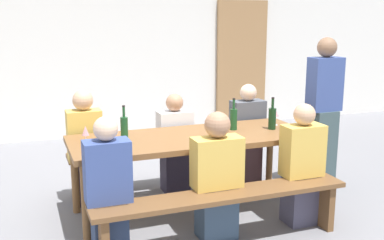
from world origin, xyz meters
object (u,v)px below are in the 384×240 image
(wine_glass_0, at_px, (234,113))
(standing_host, at_px, (323,116))
(bench_far, at_px, (169,155))
(wooden_door, at_px, (242,64))
(seated_guest_far_0, at_px, (85,150))
(seated_guest_near_1, at_px, (217,179))
(seated_guest_far_1, at_px, (175,146))
(seated_guest_near_0, at_px, (108,192))
(bench_near, at_px, (223,204))
(wine_bottle_2, at_px, (234,118))
(seated_guest_far_2, at_px, (247,136))
(wine_bottle_0, at_px, (124,127))
(wine_glass_2, at_px, (275,113))
(wine_bottle_1, at_px, (272,118))
(tasting_table, at_px, (192,143))
(seated_guest_near_2, at_px, (302,168))
(wine_glass_1, at_px, (86,131))

(wine_glass_0, distance_m, standing_host, 0.99)
(bench_far, bearing_deg, wooden_door, 49.89)
(wooden_door, relative_size, seated_guest_far_0, 1.83)
(seated_guest_near_1, relative_size, seated_guest_far_1, 1.03)
(seated_guest_far_0, bearing_deg, seated_guest_near_0, 0.64)
(bench_far, distance_m, wine_glass_0, 0.88)
(seated_guest_far_1, bearing_deg, seated_guest_near_1, -0.76)
(bench_near, height_order, bench_far, same)
(wine_bottle_2, bearing_deg, seated_guest_far_2, 50.29)
(wine_bottle_0, xyz_separation_m, seated_guest_near_0, (-0.28, -0.67, -0.33))
(bench_far, bearing_deg, wine_glass_2, -33.14)
(seated_guest_far_0, distance_m, standing_host, 2.50)
(seated_guest_near_1, bearing_deg, wooden_door, -28.91)
(wine_bottle_2, height_order, seated_guest_near_0, seated_guest_near_0)
(seated_guest_far_0, bearing_deg, seated_guest_near_1, 38.57)
(seated_guest_near_1, bearing_deg, seated_guest_far_1, -0.76)
(seated_guest_near_0, xyz_separation_m, seated_guest_far_0, (-0.01, 1.15, 0.02))
(wine_bottle_1, height_order, wine_glass_0, wine_bottle_1)
(wine_bottle_1, distance_m, seated_guest_far_1, 1.07)
(bench_near, relative_size, seated_guest_far_2, 1.93)
(wine_bottle_2, xyz_separation_m, seated_guest_near_1, (-0.46, -0.66, -0.35))
(wine_glass_2, height_order, seated_guest_near_1, seated_guest_near_1)
(tasting_table, height_order, wine_bottle_2, wine_bottle_2)
(bench_near, distance_m, wine_bottle_2, 1.06)
(wine_bottle_2, distance_m, seated_guest_far_2, 0.72)
(seated_guest_near_0, bearing_deg, seated_guest_near_1, -90.00)
(wine_glass_2, height_order, seated_guest_near_2, seated_guest_near_2)
(bench_near, bearing_deg, bench_far, 90.00)
(wine_bottle_0, distance_m, seated_guest_far_0, 0.64)
(wine_bottle_2, xyz_separation_m, wine_glass_2, (0.48, 0.03, 0.02))
(wine_bottle_0, height_order, seated_guest_near_2, seated_guest_near_2)
(seated_guest_far_0, bearing_deg, wine_bottle_1, 70.88)
(wine_glass_0, distance_m, wine_glass_2, 0.42)
(wine_bottle_1, bearing_deg, standing_host, 12.42)
(wine_bottle_0, bearing_deg, wooden_door, 48.99)
(wine_glass_2, bearing_deg, wine_glass_0, 154.42)
(seated_guest_near_2, xyz_separation_m, seated_guest_far_0, (-1.74, 1.15, 0.03))
(seated_guest_far_1, bearing_deg, wine_bottle_2, 42.13)
(standing_host, bearing_deg, seated_guest_near_1, 24.60)
(seated_guest_near_0, bearing_deg, wine_bottle_0, -22.84)
(wine_glass_0, distance_m, seated_guest_far_0, 1.53)
(wooden_door, height_order, wine_glass_0, wooden_door)
(wooden_door, xyz_separation_m, wine_bottle_0, (-2.71, -3.12, -0.19))
(tasting_table, distance_m, wine_glass_1, 0.98)
(wine_bottle_1, bearing_deg, seated_guest_far_1, 143.28)
(seated_guest_near_0, relative_size, seated_guest_far_2, 1.00)
(wine_glass_2, xyz_separation_m, seated_guest_far_2, (-0.07, 0.46, -0.35))
(wine_bottle_1, height_order, wine_bottle_2, wine_bottle_1)
(wine_glass_0, relative_size, seated_guest_far_0, 0.15)
(wine_bottle_1, relative_size, seated_guest_near_2, 0.29)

